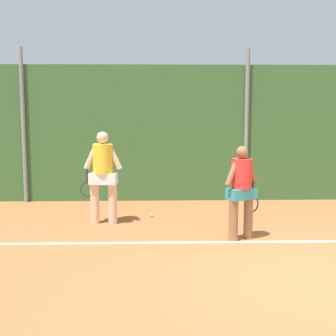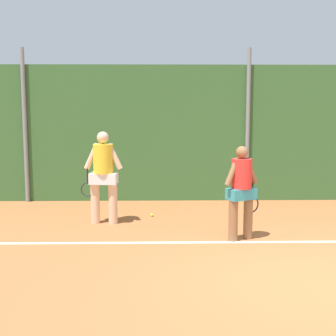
# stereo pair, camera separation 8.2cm
# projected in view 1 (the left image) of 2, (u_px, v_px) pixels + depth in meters

# --- Properties ---
(ground_plane) EXTENTS (28.26, 28.26, 0.00)m
(ground_plane) POSITION_uv_depth(u_px,v_px,m) (286.00, 245.00, 8.02)
(ground_plane) COLOR #B76638
(hedge_fence_backdrop) EXTENTS (18.37, 0.25, 3.26)m
(hedge_fence_backdrop) POSITION_uv_depth(u_px,v_px,m) (245.00, 133.00, 11.65)
(hedge_fence_backdrop) COLOR #386633
(hedge_fence_backdrop) RESTS_ON ground_plane
(fence_post_left) EXTENTS (0.10, 0.10, 3.65)m
(fence_post_left) POSITION_uv_depth(u_px,v_px,m) (23.00, 126.00, 11.30)
(fence_post_left) COLOR gray
(fence_post_left) RESTS_ON ground_plane
(fence_post_center) EXTENTS (0.10, 0.10, 3.65)m
(fence_post_center) POSITION_uv_depth(u_px,v_px,m) (246.00, 126.00, 11.45)
(fence_post_center) COLOR gray
(fence_post_center) RESTS_ON ground_plane
(court_baseline_paint) EXTENTS (13.43, 0.10, 0.01)m
(court_baseline_paint) POSITION_uv_depth(u_px,v_px,m) (283.00, 242.00, 8.22)
(court_baseline_paint) COLOR white
(court_baseline_paint) RESTS_ON ground_plane
(player_foreground_near) EXTENTS (0.67, 0.49, 1.64)m
(player_foreground_near) POSITION_uv_depth(u_px,v_px,m) (242.00, 188.00, 8.24)
(player_foreground_near) COLOR #8C603D
(player_foreground_near) RESTS_ON ground_plane
(player_midcourt) EXTENTS (0.83, 0.39, 1.82)m
(player_midcourt) POSITION_uv_depth(u_px,v_px,m) (103.00, 173.00, 9.34)
(player_midcourt) COLOR beige
(player_midcourt) RESTS_ON ground_plane
(tennis_ball_1) EXTENTS (0.07, 0.07, 0.07)m
(tennis_ball_1) POSITION_uv_depth(u_px,v_px,m) (98.00, 210.00, 10.55)
(tennis_ball_1) COLOR #CCDB33
(tennis_ball_1) RESTS_ON ground_plane
(tennis_ball_4) EXTENTS (0.07, 0.07, 0.07)m
(tennis_ball_4) POSITION_uv_depth(u_px,v_px,m) (151.00, 215.00, 10.04)
(tennis_ball_4) COLOR #CCDB33
(tennis_ball_4) RESTS_ON ground_plane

